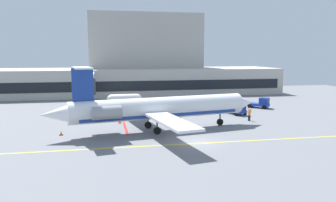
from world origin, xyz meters
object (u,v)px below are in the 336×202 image
Objects in this scene: pushback_tractor at (238,110)px; marshaller at (249,115)px; regional_jet at (157,108)px; belt_loader at (261,103)px; fuel_tank at (124,99)px; baggage_tug at (173,111)px.

pushback_tractor is 1.87× the size of marshaller.
pushback_tractor is (14.91, 8.98, -2.14)m from regional_jet.
belt_loader is 25.72m from fuel_tank.
baggage_tug is at bearing -164.81° from belt_loader.
belt_loader is (6.89, 5.64, 0.07)m from pushback_tractor.
baggage_tug is 18.28m from belt_loader.
marshaller is at bearing -47.27° from fuel_tank.
baggage_tug is 12.03m from marshaller.
baggage_tug is 14.37m from fuel_tank.
fuel_tank reaches higher than pushback_tractor.
fuel_tank reaches higher than baggage_tug.
pushback_tractor is at bearing -4.55° from baggage_tug.
fuel_tank is at bearing 162.27° from belt_loader.
regional_jet reaches higher than belt_loader.
marshaller is at bearing -123.73° from belt_loader.
baggage_tug is 0.89× the size of belt_loader.
regional_jet is at bearing -165.44° from marshaller.
baggage_tug is 1.92× the size of marshaller.
marshaller is at bearing -30.21° from baggage_tug.
fuel_tank is (-2.69, 22.46, -1.71)m from regional_jet.
regional_jet is at bearing -148.93° from pushback_tractor.
marshaller reaches higher than baggage_tug.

